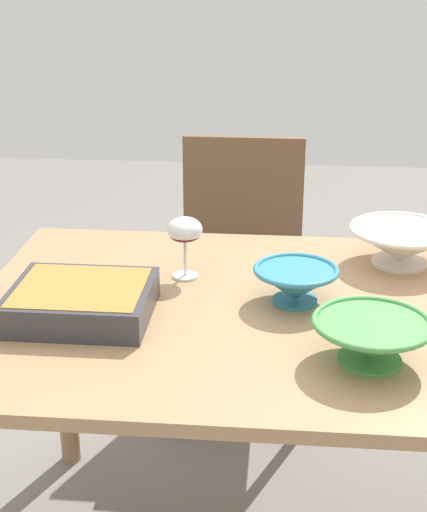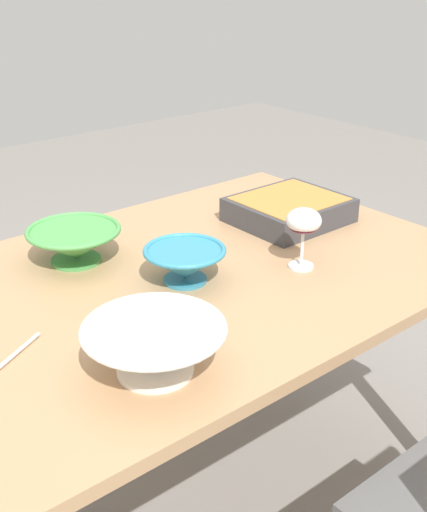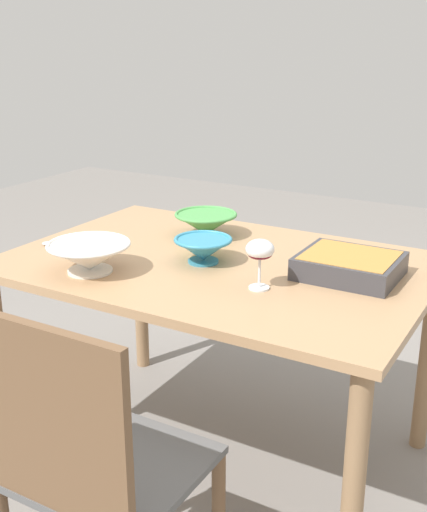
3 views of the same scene
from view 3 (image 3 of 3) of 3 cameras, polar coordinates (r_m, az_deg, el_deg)
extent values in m
plane|color=gray|center=(2.49, 0.33, -16.70)|extent=(8.00, 8.00, 0.00)
cube|color=tan|center=(2.15, 0.37, -0.80)|extent=(1.37, 0.93, 0.03)
cylinder|color=#93704E|center=(2.38, -18.15, -9.49)|extent=(0.06, 0.06, 0.71)
cylinder|color=#93704E|center=(1.78, 12.15, -19.47)|extent=(0.06, 0.06, 0.71)
cylinder|color=#93704E|center=(2.93, -6.40, -3.25)|extent=(0.06, 0.06, 0.71)
cylinder|color=#93704E|center=(2.46, 18.20, -8.57)|extent=(0.06, 0.06, 0.71)
cube|color=#595959|center=(1.66, -8.87, -17.67)|extent=(0.42, 0.40, 0.02)
cube|color=brown|center=(1.42, -14.04, -13.90)|extent=(0.40, 0.02, 0.43)
cylinder|color=brown|center=(2.01, -9.71, -18.80)|extent=(0.04, 0.04, 0.46)
cylinder|color=white|center=(1.92, 4.01, -2.78)|extent=(0.06, 0.06, 0.01)
cylinder|color=white|center=(1.90, 4.04, -1.48)|extent=(0.01, 0.01, 0.09)
ellipsoid|color=white|center=(1.88, 4.09, 0.60)|extent=(0.08, 0.08, 0.06)
ellipsoid|color=#4C0A19|center=(1.88, 4.08, 0.24)|extent=(0.07, 0.07, 0.03)
cube|color=#38383D|center=(2.05, 11.81, -0.85)|extent=(0.30, 0.26, 0.07)
cube|color=#B27A38|center=(2.04, 11.86, -0.17)|extent=(0.27, 0.23, 0.02)
cylinder|color=#4C994C|center=(2.42, -0.67, 1.84)|extent=(0.12, 0.12, 0.01)
cone|color=#4C994C|center=(2.40, -0.67, 2.79)|extent=(0.22, 0.22, 0.08)
torus|color=#4C994C|center=(2.39, -0.67, 3.66)|extent=(0.23, 0.23, 0.01)
cylinder|color=white|center=(2.09, -10.75, -1.26)|extent=(0.14, 0.14, 0.01)
cone|color=white|center=(2.07, -10.82, -0.08)|extent=(0.26, 0.26, 0.08)
torus|color=white|center=(2.06, -10.89, 1.01)|extent=(0.26, 0.26, 0.01)
cylinder|color=teal|center=(2.14, -0.91, -0.45)|extent=(0.10, 0.10, 0.01)
cone|color=teal|center=(2.12, -0.91, 0.54)|extent=(0.18, 0.18, 0.07)
torus|color=teal|center=(2.11, -0.92, 1.45)|extent=(0.19, 0.19, 0.01)
cylinder|color=silver|center=(2.35, -10.68, 1.02)|extent=(0.14, 0.08, 0.01)
ellipsoid|color=silver|center=(2.38, -14.27, 1.07)|extent=(0.05, 0.05, 0.01)
camera|label=1|loc=(3.48, 13.91, 18.84)|focal=54.80mm
camera|label=2|loc=(1.96, -42.49, 13.56)|focal=46.11mm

